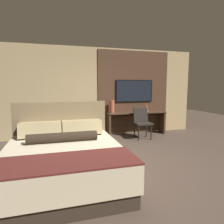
# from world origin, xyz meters

# --- Properties ---
(ground_plane) EXTENTS (16.00, 16.00, 0.00)m
(ground_plane) POSITION_xyz_m (0.00, 0.00, 0.00)
(ground_plane) COLOR #4C3D33
(wall_back_tv_panel) EXTENTS (7.20, 0.09, 2.80)m
(wall_back_tv_panel) POSITION_xyz_m (0.21, 2.59, 1.40)
(wall_back_tv_panel) COLOR tan
(wall_back_tv_panel) RESTS_ON ground_plane
(bed) EXTENTS (1.89, 2.17, 1.26)m
(bed) POSITION_xyz_m (-0.96, -0.39, 0.37)
(bed) COLOR #33281E
(bed) RESTS_ON ground_plane
(desk) EXTENTS (1.96, 0.45, 0.75)m
(desk) POSITION_xyz_m (1.48, 2.34, 0.51)
(desk) COLOR #422D1E
(desk) RESTS_ON ground_plane
(tv) EXTENTS (1.30, 0.04, 0.73)m
(tv) POSITION_xyz_m (1.48, 2.52, 1.44)
(tv) COLOR black
(desk_chair) EXTENTS (0.51, 0.51, 0.92)m
(desk_chair) POSITION_xyz_m (1.47, 1.84, 0.56)
(desk_chair) COLOR #28231E
(desk_chair) RESTS_ON ground_plane
(vase_tall) EXTENTS (0.15, 0.15, 0.40)m
(vase_tall) POSITION_xyz_m (0.67, 2.36, 0.95)
(vase_tall) COLOR #B2563D
(vase_tall) RESTS_ON desk
(vase_short) EXTENTS (0.13, 0.13, 0.28)m
(vase_short) POSITION_xyz_m (1.84, 2.29, 0.89)
(vase_short) COLOR #B2563D
(vase_short) RESTS_ON desk
(book) EXTENTS (0.23, 0.17, 0.03)m
(book) POSITION_xyz_m (1.57, 2.33, 0.77)
(book) COLOR navy
(book) RESTS_ON desk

